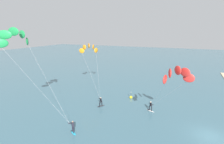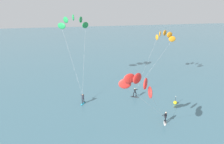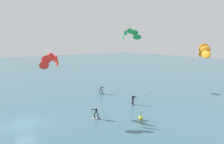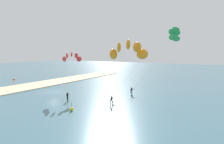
{
  "view_description": "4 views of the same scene",
  "coord_description": "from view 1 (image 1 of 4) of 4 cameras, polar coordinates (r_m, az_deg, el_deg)",
  "views": [
    {
      "loc": [
        -22.87,
        3.36,
        12.89
      ],
      "look_at": [
        3.05,
        14.73,
        6.27
      ],
      "focal_mm": 28.35,
      "sensor_mm": 36.0,
      "label": 1
    },
    {
      "loc": [
        -7.67,
        -13.5,
        15.62
      ],
      "look_at": [
        -1.8,
        14.21,
        5.74
      ],
      "focal_mm": 32.88,
      "sensor_mm": 36.0,
      "label": 2
    },
    {
      "loc": [
        26.33,
        -5.67,
        10.58
      ],
      "look_at": [
        2.7,
        12.28,
        5.96
      ],
      "focal_mm": 31.92,
      "sensor_mm": 36.0,
      "label": 3
    },
    {
      "loc": [
        29.37,
        32.78,
        8.91
      ],
      "look_at": [
        1.66,
        16.19,
        5.5
      ],
      "focal_mm": 30.84,
      "sensor_mm": 36.0,
      "label": 4
    }
  ],
  "objects": [
    {
      "name": "ground_plane",
      "position": [
        26.47,
        29.12,
        -17.8
      ],
      "size": [
        240.0,
        240.0,
        0.0
      ],
      "primitive_type": "plane",
      "color": "#426B7A"
    },
    {
      "name": "kitesurfer_mid_water",
      "position": [
        26.3,
        -28.47,
        8.89
      ],
      "size": [
        5.7,
        9.85,
        13.35
      ],
      "color": "#23ADD1",
      "rests_on": "ground"
    },
    {
      "name": "kitesurfer_far_out",
      "position": [
        38.9,
        -7.3,
        6.9
      ],
      "size": [
        10.49,
        9.33,
        10.24
      ],
      "color": "#333338",
      "rests_on": "ground"
    },
    {
      "name": "marker_buoy",
      "position": [
        34.91,
        6.13,
        -8.07
      ],
      "size": [
        0.56,
        0.56,
        1.38
      ],
      "color": "yellow",
      "rests_on": "ground"
    },
    {
      "name": "kitesurfer_nearshore",
      "position": [
        22.53,
        19.79,
        -1.52
      ],
      "size": [
        7.7,
        6.67,
        8.93
      ],
      "color": "white",
      "rests_on": "ground"
    }
  ]
}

